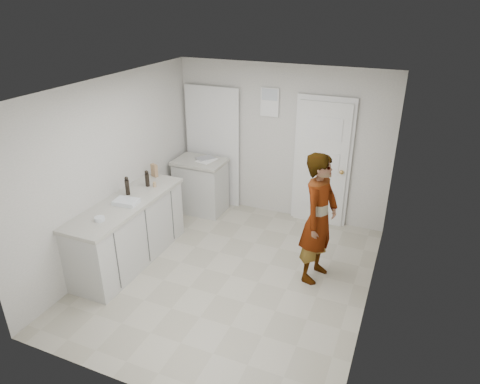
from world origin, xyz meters
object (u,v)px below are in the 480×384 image
at_px(spice_jar, 155,184).
at_px(oil_cruet_a, 147,179).
at_px(baking_dish, 126,202).
at_px(egg_bowl, 100,219).
at_px(person, 319,219).
at_px(cake_mix_box, 154,170).
at_px(oil_cruet_b, 127,186).

bearing_deg(spice_jar, oil_cruet_a, -170.39).
xyz_separation_m(baking_dish, egg_bowl, (-0.02, -0.51, -0.00)).
distance_m(spice_jar, baking_dish, 0.61).
height_order(person, cake_mix_box, person).
height_order(cake_mix_box, oil_cruet_b, oil_cruet_b).
relative_size(spice_jar, egg_bowl, 0.59).
bearing_deg(person, oil_cruet_b, 111.74).
bearing_deg(spice_jar, baking_dish, -93.84).
xyz_separation_m(oil_cruet_a, oil_cruet_b, (-0.09, -0.35, 0.01)).
bearing_deg(spice_jar, oil_cruet_b, -118.08).
bearing_deg(egg_bowl, oil_cruet_b, 100.18).
distance_m(oil_cruet_a, oil_cruet_b, 0.36).
bearing_deg(person, oil_cruet_a, 104.21).
xyz_separation_m(cake_mix_box, oil_cruet_a, (0.11, -0.35, 0.02)).
bearing_deg(oil_cruet_a, cake_mix_box, 107.38).
bearing_deg(baking_dish, oil_cruet_b, 121.97).
height_order(person, oil_cruet_b, person).
xyz_separation_m(cake_mix_box, egg_bowl, (0.16, -1.45, -0.07)).
distance_m(spice_jar, oil_cruet_a, 0.13).
height_order(spice_jar, oil_cruet_b, oil_cruet_b).
bearing_deg(oil_cruet_a, spice_jar, 9.61).
height_order(cake_mix_box, spice_jar, cake_mix_box).
bearing_deg(cake_mix_box, oil_cruet_a, -48.30).
height_order(oil_cruet_a, oil_cruet_b, oil_cruet_b).
bearing_deg(person, spice_jar, 103.88).
height_order(person, oil_cruet_a, person).
bearing_deg(baking_dish, egg_bowl, -91.97).
height_order(cake_mix_box, baking_dish, cake_mix_box).
relative_size(oil_cruet_a, oil_cruet_b, 0.91).
height_order(person, egg_bowl, person).
height_order(oil_cruet_b, egg_bowl, oil_cruet_b).
bearing_deg(oil_cruet_a, egg_bowl, -87.54).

